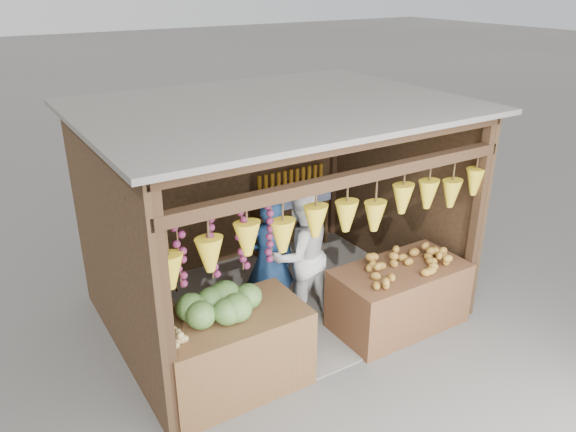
# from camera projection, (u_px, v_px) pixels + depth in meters

# --- Properties ---
(ground) EXTENTS (80.00, 80.00, 0.00)m
(ground) POSITION_uv_depth(u_px,v_px,m) (276.00, 306.00, 7.36)
(ground) COLOR #514F49
(ground) RESTS_ON ground
(stall_structure) EXTENTS (4.30, 3.30, 2.66)m
(stall_structure) POSITION_uv_depth(u_px,v_px,m) (274.00, 188.00, 6.65)
(stall_structure) COLOR slate
(stall_structure) RESTS_ON ground
(back_shelf) EXTENTS (1.25, 0.32, 1.32)m
(back_shelf) POSITION_uv_depth(u_px,v_px,m) (292.00, 198.00, 8.52)
(back_shelf) COLOR #382314
(back_shelf) RESTS_ON ground
(counter_left) EXTENTS (1.52, 0.85, 0.88)m
(counter_left) POSITION_uv_depth(u_px,v_px,m) (233.00, 351.00, 5.76)
(counter_left) COLOR #52321B
(counter_left) RESTS_ON ground
(counter_right) EXTENTS (1.62, 0.85, 0.79)m
(counter_right) POSITION_uv_depth(u_px,v_px,m) (399.00, 296.00, 6.82)
(counter_right) COLOR #4E2E1A
(counter_right) RESTS_ON ground
(stool) EXTENTS (0.30, 0.30, 0.28)m
(stool) POSITION_uv_depth(u_px,v_px,m) (163.00, 332.00, 6.58)
(stool) COLOR black
(stool) RESTS_ON ground
(man_standing) EXTENTS (0.71, 0.59, 1.66)m
(man_standing) POSITION_uv_depth(u_px,v_px,m) (269.00, 261.00, 6.73)
(man_standing) COLOR navy
(man_standing) RESTS_ON ground
(woman_standing) EXTENTS (0.88, 0.70, 1.75)m
(woman_standing) POSITION_uv_depth(u_px,v_px,m) (300.00, 254.00, 6.80)
(woman_standing) COLOR silver
(woman_standing) RESTS_ON ground
(vendor_seated) EXTENTS (0.50, 0.34, 1.00)m
(vendor_seated) POSITION_uv_depth(u_px,v_px,m) (158.00, 284.00, 6.33)
(vendor_seated) COLOR brown
(vendor_seated) RESTS_ON stool
(melon_pile) EXTENTS (1.00, 0.50, 0.32)m
(melon_pile) POSITION_uv_depth(u_px,v_px,m) (221.00, 303.00, 5.50)
(melon_pile) COLOR #164713
(melon_pile) RESTS_ON counter_left
(tanfruit_pile) EXTENTS (0.34, 0.40, 0.13)m
(tanfruit_pile) POSITION_uv_depth(u_px,v_px,m) (170.00, 336.00, 5.16)
(tanfruit_pile) COLOR #A6854D
(tanfruit_pile) RESTS_ON counter_left
(mango_pile) EXTENTS (1.40, 0.64, 0.22)m
(mango_pile) POSITION_uv_depth(u_px,v_px,m) (405.00, 261.00, 6.59)
(mango_pile) COLOR #B43D18
(mango_pile) RESTS_ON counter_right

